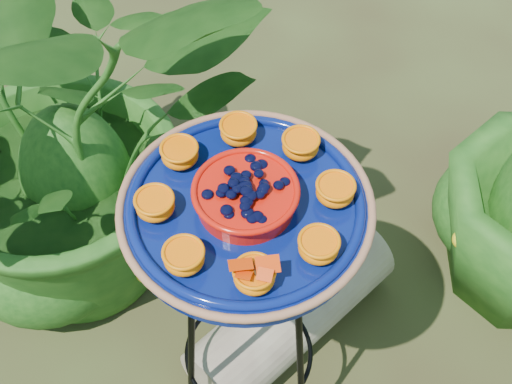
% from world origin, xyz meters
% --- Properties ---
extents(tripod_stand, '(0.30, 0.32, 0.78)m').
position_xyz_m(tripod_stand, '(0.00, 0.15, 0.48)').
color(tripod_stand, black).
rests_on(tripod_stand, ground).
extents(feeder_dish, '(0.43, 0.43, 0.09)m').
position_xyz_m(feeder_dish, '(0.00, 0.15, 0.82)').
color(feeder_dish, '#07155B').
rests_on(feeder_dish, tripod_stand).
extents(driftwood_log, '(0.55, 0.54, 0.19)m').
position_xyz_m(driftwood_log, '(0.11, 0.33, 0.10)').
color(driftwood_log, tan).
rests_on(driftwood_log, ground).
extents(shrub_back_left, '(1.14, 1.07, 1.03)m').
position_xyz_m(shrub_back_left, '(-0.43, 0.59, 0.52)').
color(shrub_back_left, '#174312').
rests_on(shrub_back_left, ground).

